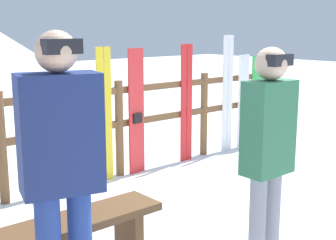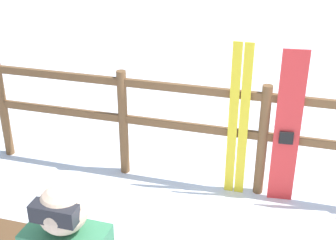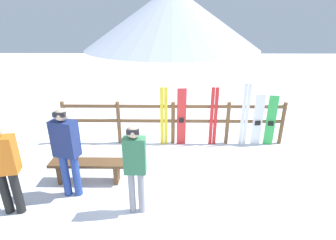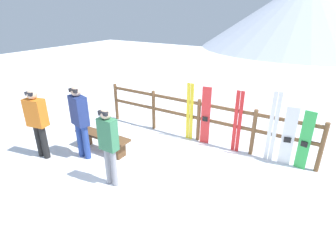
{
  "view_description": "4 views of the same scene",
  "coord_description": "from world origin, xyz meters",
  "views": [
    {
      "loc": [
        -3.19,
        -2.71,
        1.81
      ],
      "look_at": [
        -0.11,
        0.88,
        0.87
      ],
      "focal_mm": 50.0,
      "sensor_mm": 36.0,
      "label": 1
    },
    {
      "loc": [
        0.22,
        -2.23,
        2.77
      ],
      "look_at": [
        -0.77,
        1.25,
        1.03
      ],
      "focal_mm": 50.0,
      "sensor_mm": 36.0,
      "label": 2
    },
    {
      "loc": [
        -0.05,
        -4.57,
        3.29
      ],
      "look_at": [
        -0.13,
        1.14,
        0.99
      ],
      "focal_mm": 28.0,
      "sensor_mm": 36.0,
      "label": 3
    },
    {
      "loc": [
        2.67,
        -4.04,
        3.35
      ],
      "look_at": [
        -0.33,
        0.89,
        0.9
      ],
      "focal_mm": 28.0,
      "sensor_mm": 36.0,
      "label": 4
    }
  ],
  "objects": [
    {
      "name": "fence",
      "position": [
        0.0,
        1.93,
        0.71
      ],
      "size": [
        5.95,
        0.1,
        1.18
      ],
      "color": "brown",
      "rests_on": "ground"
    },
    {
      "name": "ski_pair_yellow",
      "position": [
        -0.24,
        1.87,
        0.8
      ],
      "size": [
        0.19,
        0.02,
        1.59
      ],
      "color": "yellow",
      "rests_on": "ground"
    },
    {
      "name": "snowboard_red",
      "position": [
        0.22,
        1.87,
        0.78
      ],
      "size": [
        0.24,
        0.07,
        1.56
      ],
      "color": "red",
      "rests_on": "ground"
    }
  ]
}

